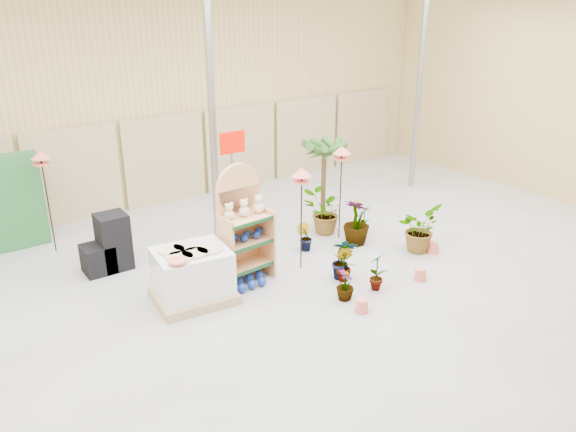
{
  "coord_description": "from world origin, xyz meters",
  "views": [
    {
      "loc": [
        -4.76,
        -5.7,
        4.48
      ],
      "look_at": [
        0.3,
        1.5,
        1.0
      ],
      "focal_mm": 35.0,
      "sensor_mm": 36.0,
      "label": 1
    }
  ],
  "objects": [
    {
      "name": "bird_table_front",
      "position": [
        0.52,
        1.42,
        1.7
      ],
      "size": [
        0.34,
        0.34,
        1.83
      ],
      "color": "black",
      "rests_on": "ground"
    },
    {
      "name": "potted_plant_8",
      "position": [
        1.06,
        0.09,
        0.35
      ],
      "size": [
        0.42,
        0.34,
        0.7
      ],
      "primitive_type": "imported",
      "rotation": [
        0.0,
        0.0,
        3.43
      ],
      "color": "#224917",
      "rests_on": "ground"
    },
    {
      "name": "potted_plant_4",
      "position": [
        2.43,
        1.89,
        0.31
      ],
      "size": [
        0.39,
        0.37,
        0.62
      ],
      "primitive_type": "imported",
      "rotation": [
        0.0,
        0.0,
        3.8
      ],
      "color": "#224917",
      "rests_on": "ground"
    },
    {
      "name": "potted_plant_0",
      "position": [
        0.83,
        0.62,
        0.39
      ],
      "size": [
        0.5,
        0.49,
        0.79
      ],
      "primitive_type": "imported",
      "rotation": [
        0.0,
        0.0,
        2.42
      ],
      "color": "#224917",
      "rests_on": "ground"
    },
    {
      "name": "potted_plant_3",
      "position": [
        2.0,
        1.64,
        0.46
      ],
      "size": [
        0.66,
        0.66,
        0.91
      ],
      "primitive_type": "imported",
      "rotation": [
        0.0,
        0.0,
        1.95
      ],
      "color": "#224917",
      "rests_on": "ground"
    },
    {
      "name": "pallet_stack",
      "position": [
        -1.53,
        1.48,
        0.43
      ],
      "size": [
        1.3,
        1.13,
        0.89
      ],
      "rotation": [
        0.0,
        0.0,
        -0.11
      ],
      "color": "#9E845E",
      "rests_on": "ground"
    },
    {
      "name": "display_shelf",
      "position": [
        -0.47,
        1.74,
        0.9
      ],
      "size": [
        0.86,
        0.58,
        1.97
      ],
      "rotation": [
        0.0,
        0.0,
        0.08
      ],
      "color": "tan",
      "rests_on": "ground"
    },
    {
      "name": "potted_plant_6",
      "position": [
        1.8,
        2.38,
        0.45
      ],
      "size": [
        0.94,
        0.85,
        0.89
      ],
      "primitive_type": "imported",
      "rotation": [
        0.0,
        0.0,
        2.92
      ],
      "color": "#224917",
      "rests_on": "ground"
    },
    {
      "name": "potted_plant_1",
      "position": [
        0.83,
        0.68,
        0.32
      ],
      "size": [
        0.42,
        0.44,
        0.63
      ],
      "primitive_type": "imported",
      "rotation": [
        0.0,
        0.0,
        5.24
      ],
      "color": "#224917",
      "rests_on": "ground"
    },
    {
      "name": "room",
      "position": [
        0.0,
        0.91,
        2.21
      ],
      "size": [
        15.2,
        12.1,
        4.7
      ],
      "color": "gray",
      "rests_on": "ground"
    },
    {
      "name": "offer_sign",
      "position": [
        0.1,
        2.98,
        1.57
      ],
      "size": [
        0.5,
        0.08,
        2.2
      ],
      "color": "gray",
      "rests_on": "ground"
    },
    {
      "name": "potted_plant_5",
      "position": [
        1.0,
        1.97,
        0.27
      ],
      "size": [
        0.36,
        0.37,
        0.53
      ],
      "primitive_type": "imported",
      "rotation": [
        0.0,
        0.0,
        2.16
      ],
      "color": "#224917",
      "rests_on": "ground"
    },
    {
      "name": "gazing_balls_floor",
      "position": [
        -0.55,
        1.37,
        0.07
      ],
      "size": [
        0.63,
        0.39,
        0.15
      ],
      "color": "navy",
      "rests_on": "ground"
    },
    {
      "name": "bird_table_back",
      "position": [
        -2.83,
        4.63,
        1.79
      ],
      "size": [
        0.34,
        0.34,
        1.93
      ],
      "color": "black",
      "rests_on": "ground"
    },
    {
      "name": "teddy_bears",
      "position": [
        -0.45,
        1.64,
        1.25
      ],
      "size": [
        0.73,
        0.18,
        0.3
      ],
      "color": "beige",
      "rests_on": "display_shelf"
    },
    {
      "name": "potted_plant_11",
      "position": [
        0.48,
        2.89,
        0.31
      ],
      "size": [
        0.38,
        0.38,
        0.62
      ],
      "primitive_type": "imported",
      "rotation": [
        0.0,
        0.0,
        6.18
      ],
      "color": "#224917",
      "rests_on": "ground"
    },
    {
      "name": "palm",
      "position": [
        2.1,
        2.8,
        1.62
      ],
      "size": [
        0.7,
        0.7,
        1.89
      ],
      "color": "#4A361E",
      "rests_on": "ground"
    },
    {
      "name": "gazing_balls_shelf",
      "position": [
        -0.47,
        1.62,
        0.78
      ],
      "size": [
        0.73,
        0.25,
        0.14
      ],
      "color": "navy",
      "rests_on": "display_shelf"
    },
    {
      "name": "potted_plant_7",
      "position": [
        0.43,
        0.13,
        0.25
      ],
      "size": [
        0.4,
        0.4,
        0.5
      ],
      "primitive_type": "imported",
      "rotation": [
        0.0,
        0.0,
        0.81
      ],
      "color": "#224917",
      "rests_on": "ground"
    },
    {
      "name": "bird_table_right",
      "position": [
        1.93,
        2.07,
        1.71
      ],
      "size": [
        0.34,
        0.34,
        1.85
      ],
      "color": "black",
      "rests_on": "ground"
    },
    {
      "name": "charcoal_planters",
      "position": [
        -2.23,
        3.29,
        0.42
      ],
      "size": [
        0.8,
        0.5,
        1.0
      ],
      "color": "black",
      "rests_on": "ground"
    },
    {
      "name": "potted_plant_10",
      "position": [
        2.75,
        0.76,
        0.44
      ],
      "size": [
        1.01,
        0.96,
        0.88
      ],
      "primitive_type": "imported",
      "rotation": [
        0.0,
        0.0,
        0.46
      ],
      "color": "#224917",
      "rests_on": "ground"
    }
  ]
}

